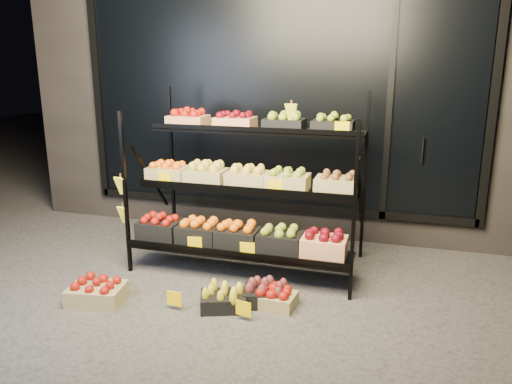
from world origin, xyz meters
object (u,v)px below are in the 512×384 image
(display_rack, at_px, (245,187))
(floor_crate_midright, at_px, (275,297))
(floor_crate_midleft, at_px, (223,298))
(floor_crate_left, at_px, (97,291))

(display_rack, distance_m, floor_crate_midright, 1.11)
(floor_crate_midleft, height_order, floor_crate_midright, floor_crate_midleft)
(display_rack, relative_size, floor_crate_midright, 6.10)
(display_rack, bearing_deg, floor_crate_midright, -56.67)
(floor_crate_left, bearing_deg, floor_crate_midright, 4.59)
(display_rack, bearing_deg, floor_crate_left, -131.40)
(floor_crate_midleft, bearing_deg, floor_crate_midright, 0.19)
(display_rack, height_order, floor_crate_midright, display_rack)
(floor_crate_midright, bearing_deg, floor_crate_left, -160.43)
(floor_crate_midright, bearing_deg, floor_crate_midleft, -153.62)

